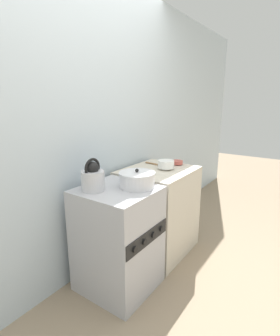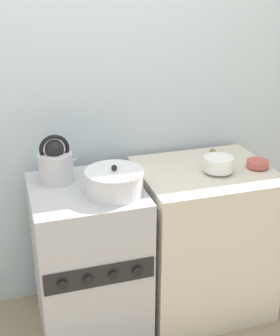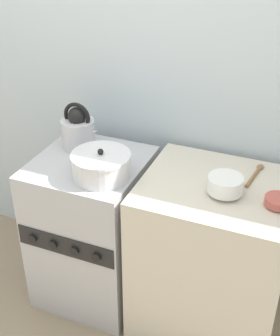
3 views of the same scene
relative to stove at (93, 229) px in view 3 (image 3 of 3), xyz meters
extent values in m
plane|color=gray|center=(0.00, -0.28, -0.42)|extent=(12.00, 12.00, 0.00)
cube|color=silver|center=(0.00, 0.39, 0.83)|extent=(7.00, 0.06, 2.50)
cube|color=#B2B2B7|center=(0.00, 0.00, 0.00)|extent=(0.54, 0.56, 0.84)
cube|color=black|center=(0.00, -0.28, 0.10)|extent=(0.52, 0.01, 0.11)
cylinder|color=black|center=(-0.18, -0.29, 0.10)|extent=(0.04, 0.02, 0.04)
cylinder|color=black|center=(-0.06, -0.29, 0.10)|extent=(0.04, 0.02, 0.04)
cylinder|color=black|center=(0.06, -0.29, 0.10)|extent=(0.04, 0.02, 0.04)
cylinder|color=black|center=(0.18, -0.29, 0.10)|extent=(0.04, 0.02, 0.04)
cube|color=beige|center=(0.65, 0.02, 0.00)|extent=(0.70, 0.60, 0.85)
cylinder|color=silver|center=(-0.12, 0.12, 0.50)|extent=(0.17, 0.17, 0.15)
sphere|color=black|center=(-0.12, 0.12, 0.59)|extent=(0.09, 0.09, 0.09)
torus|color=black|center=(-0.12, 0.12, 0.59)|extent=(0.15, 0.02, 0.15)
cone|color=silver|center=(-0.04, 0.12, 0.52)|extent=(0.09, 0.04, 0.07)
cylinder|color=silver|center=(0.12, -0.10, 0.47)|extent=(0.27, 0.27, 0.10)
cylinder|color=silver|center=(0.12, -0.10, 0.53)|extent=(0.28, 0.28, 0.01)
sphere|color=black|center=(0.12, -0.10, 0.55)|extent=(0.03, 0.03, 0.03)
cylinder|color=white|center=(0.69, -0.04, 0.44)|extent=(0.07, 0.07, 0.02)
cylinder|color=white|center=(0.69, -0.04, 0.48)|extent=(0.16, 0.16, 0.07)
cylinder|color=#B75147|center=(0.92, -0.04, 0.43)|extent=(0.05, 0.05, 0.01)
cylinder|color=#B75147|center=(0.92, -0.04, 0.45)|extent=(0.12, 0.12, 0.03)
cylinder|color=olive|center=(0.78, 0.13, 0.44)|extent=(0.04, 0.18, 0.02)
ellipsoid|color=olive|center=(0.80, 0.25, 0.44)|extent=(0.04, 0.05, 0.02)
camera|label=1|loc=(-1.44, -1.21, 1.07)|focal=28.00mm
camera|label=2|loc=(-0.35, -2.04, 1.40)|focal=50.00mm
camera|label=3|loc=(1.00, -1.75, 1.58)|focal=50.00mm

